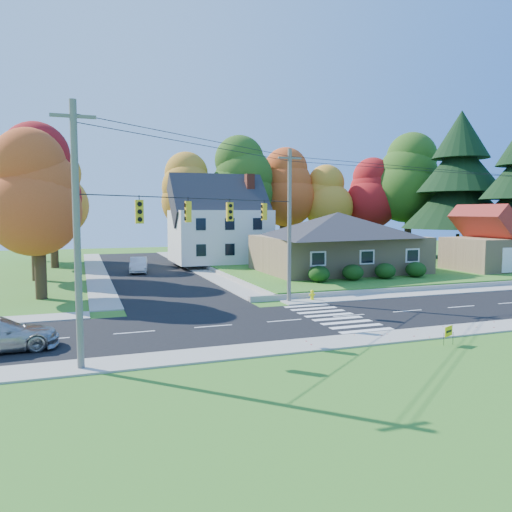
{
  "coord_description": "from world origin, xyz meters",
  "views": [
    {
      "loc": [
        -14.39,
        -24.74,
        5.96
      ],
      "look_at": [
        -2.82,
        8.0,
        2.86
      ],
      "focal_mm": 35.0,
      "sensor_mm": 36.0,
      "label": 1
    }
  ],
  "objects": [
    {
      "name": "ground",
      "position": [
        0.0,
        0.0,
        0.0
      ],
      "size": [
        120.0,
        120.0,
        0.0
      ],
      "primitive_type": "plane",
      "color": "#3D7923"
    },
    {
      "name": "road_main",
      "position": [
        0.0,
        0.0,
        0.01
      ],
      "size": [
        90.0,
        8.0,
        0.02
      ],
      "primitive_type": "cube",
      "color": "black",
      "rests_on": "ground"
    },
    {
      "name": "road_cross",
      "position": [
        -8.0,
        26.0,
        0.01
      ],
      "size": [
        8.0,
        44.0,
        0.02
      ],
      "primitive_type": "cube",
      "color": "black",
      "rests_on": "ground"
    },
    {
      "name": "sidewalk_north",
      "position": [
        0.0,
        5.0,
        0.04
      ],
      "size": [
        90.0,
        2.0,
        0.08
      ],
      "primitive_type": "cube",
      "color": "#9C9A90",
      "rests_on": "ground"
    },
    {
      "name": "sidewalk_south",
      "position": [
        0.0,
        -5.0,
        0.04
      ],
      "size": [
        90.0,
        2.0,
        0.08
      ],
      "primitive_type": "cube",
      "color": "#9C9A90",
      "rests_on": "ground"
    },
    {
      "name": "lawn",
      "position": [
        13.0,
        21.0,
        0.25
      ],
      "size": [
        30.0,
        30.0,
        0.5
      ],
      "primitive_type": "cube",
      "color": "#3D7923",
      "rests_on": "ground"
    },
    {
      "name": "ranch_house",
      "position": [
        8.0,
        16.0,
        3.27
      ],
      "size": [
        14.6,
        10.6,
        5.4
      ],
      "color": "tan",
      "rests_on": "lawn"
    },
    {
      "name": "colonial_house",
      "position": [
        0.04,
        28.0,
        4.58
      ],
      "size": [
        10.4,
        8.4,
        9.6
      ],
      "color": "silver",
      "rests_on": "lawn"
    },
    {
      "name": "garage",
      "position": [
        22.0,
        11.99,
        2.84
      ],
      "size": [
        7.3,
        6.3,
        4.6
      ],
      "color": "tan",
      "rests_on": "lawn"
    },
    {
      "name": "hedge_row",
      "position": [
        7.5,
        9.8,
        1.14
      ],
      "size": [
        10.7,
        1.7,
        1.27
      ],
      "color": "#163A10",
      "rests_on": "lawn"
    },
    {
      "name": "traffic_infrastructure",
      "position": [
        -0.15,
        1.35,
        5.15
      ],
      "size": [
        38.1,
        10.66,
        10.0
      ],
      "color": "#666059",
      "rests_on": "ground"
    },
    {
      "name": "tree_lot_0",
      "position": [
        -2.0,
        34.0,
        8.31
      ],
      "size": [
        6.72,
        6.72,
        12.51
      ],
      "color": "#3F2A19",
      "rests_on": "lawn"
    },
    {
      "name": "tree_lot_1",
      "position": [
        4.0,
        33.0,
        9.61
      ],
      "size": [
        7.84,
        7.84,
        14.6
      ],
      "color": "#3F2A19",
      "rests_on": "lawn"
    },
    {
      "name": "tree_lot_2",
      "position": [
        10.0,
        34.0,
        8.96
      ],
      "size": [
        7.28,
        7.28,
        13.56
      ],
      "color": "#3F2A19",
      "rests_on": "lawn"
    },
    {
      "name": "tree_lot_3",
      "position": [
        16.0,
        33.0,
        7.65
      ],
      "size": [
        6.16,
        6.16,
        11.47
      ],
      "color": "#3F2A19",
      "rests_on": "lawn"
    },
    {
      "name": "tree_lot_4",
      "position": [
        22.0,
        32.0,
        8.31
      ],
      "size": [
        6.72,
        6.72,
        12.51
      ],
      "color": "#3F2A19",
      "rests_on": "lawn"
    },
    {
      "name": "tree_lot_5",
      "position": [
        26.0,
        30.0,
        10.27
      ],
      "size": [
        8.4,
        8.4,
        15.64
      ],
      "color": "#3F2A19",
      "rests_on": "lawn"
    },
    {
      "name": "conifer_east_a",
      "position": [
        27.0,
        22.0,
        9.39
      ],
      "size": [
        12.8,
        12.8,
        16.96
      ],
      "color": "#3F2A19",
      "rests_on": "lawn"
    },
    {
      "name": "tree_west_0",
      "position": [
        -17.0,
        12.0,
        7.15
      ],
      "size": [
        6.16,
        6.16,
        11.47
      ],
      "color": "#3F2A19",
      "rests_on": "ground"
    },
    {
      "name": "tree_west_1",
      "position": [
        -18.0,
        22.0,
        8.46
      ],
      "size": [
        7.28,
        7.28,
        13.56
      ],
      "color": "#3F2A19",
      "rests_on": "ground"
    },
    {
      "name": "tree_west_2",
      "position": [
        -17.0,
        32.0,
        7.81
      ],
      "size": [
        6.72,
        6.72,
        12.51
      ],
      "color": "#3F2A19",
      "rests_on": "ground"
    },
    {
      "name": "tree_west_3",
      "position": [
        -19.0,
        40.0,
        9.11
      ],
      "size": [
        7.84,
        7.84,
        14.6
      ],
      "color": "#3F2A19",
      "rests_on": "ground"
    },
    {
      "name": "white_car",
      "position": [
        -9.1,
        24.67,
        0.76
      ],
      "size": [
        2.18,
        4.69,
        1.49
      ],
      "primitive_type": "imported",
      "rotation": [
        0.0,
        0.0,
        -0.14
      ],
      "color": "silver",
      "rests_on": "road_cross"
    },
    {
      "name": "fire_hydrant",
      "position": [
        0.17,
        5.15,
        0.35
      ],
      "size": [
        0.42,
        0.33,
        0.74
      ],
      "color": "#F0EA0A",
      "rests_on": "ground"
    },
    {
      "name": "yard_sign",
      "position": [
        1.01,
        -7.0,
        0.61
      ],
      "size": [
        0.64,
        0.31,
        0.86
      ],
      "color": "black",
      "rests_on": "ground"
    }
  ]
}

